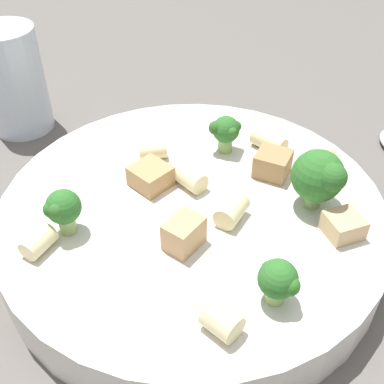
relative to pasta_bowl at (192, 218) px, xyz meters
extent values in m
plane|color=#5B5651|center=(0.00, 0.00, -0.02)|extent=(2.00, 2.00, 0.00)
cylinder|color=silver|center=(0.00, 0.00, 0.00)|extent=(0.28, 0.28, 0.04)
cylinder|color=beige|center=(0.00, 0.00, 0.01)|extent=(0.26, 0.26, 0.01)
torus|color=silver|center=(0.00, 0.00, 0.01)|extent=(0.28, 0.28, 0.00)
cylinder|color=#93B766|center=(0.09, 0.02, 0.02)|extent=(0.01, 0.01, 0.01)
sphere|color=#2D6B28|center=(0.09, 0.02, 0.04)|extent=(0.02, 0.02, 0.02)
sphere|color=#286824|center=(0.10, 0.02, 0.04)|extent=(0.01, 0.01, 0.01)
sphere|color=#2F6526|center=(0.09, 0.02, 0.04)|extent=(0.01, 0.01, 0.01)
cylinder|color=#93B766|center=(-0.04, 0.09, 0.02)|extent=(0.01, 0.01, 0.01)
sphere|color=#2D6B28|center=(-0.04, 0.09, 0.03)|extent=(0.02, 0.02, 0.02)
sphere|color=#276822|center=(-0.03, 0.09, 0.04)|extent=(0.01, 0.01, 0.01)
sphere|color=#2F6F23|center=(-0.04, 0.10, 0.04)|extent=(0.01, 0.01, 0.01)
cylinder|color=#84AD60|center=(-0.09, 0.02, 0.02)|extent=(0.01, 0.01, 0.01)
sphere|color=#2D6B28|center=(-0.09, 0.02, 0.04)|extent=(0.04, 0.04, 0.04)
sphere|color=#2C6526|center=(-0.09, 0.03, 0.05)|extent=(0.02, 0.02, 0.02)
sphere|color=#2D6E28|center=(-0.10, 0.01, 0.05)|extent=(0.02, 0.02, 0.02)
sphere|color=#296329|center=(-0.09, 0.01, 0.05)|extent=(0.02, 0.02, 0.02)
cylinder|color=#84AD60|center=(-0.04, -0.06, 0.02)|extent=(0.01, 0.01, 0.01)
sphere|color=#2D6B28|center=(-0.04, -0.06, 0.04)|extent=(0.02, 0.02, 0.02)
sphere|color=#2E602A|center=(-0.05, -0.06, 0.04)|extent=(0.01, 0.01, 0.01)
sphere|color=#2E6C24|center=(-0.04, -0.05, 0.04)|extent=(0.01, 0.01, 0.01)
sphere|color=#2C5C23|center=(-0.03, -0.06, 0.04)|extent=(0.01, 0.01, 0.01)
cylinder|color=beige|center=(0.02, -0.06, 0.02)|extent=(0.02, 0.02, 0.01)
cylinder|color=beige|center=(-0.07, -0.06, 0.02)|extent=(0.03, 0.03, 0.02)
cylinder|color=beige|center=(-0.02, 0.02, 0.02)|extent=(0.03, 0.03, 0.02)
cylinder|color=beige|center=(0.00, -0.02, 0.02)|extent=(0.03, 0.03, 0.02)
cylinder|color=beige|center=(0.11, 0.03, 0.02)|extent=(0.03, 0.03, 0.01)
cylinder|color=beige|center=(0.00, 0.11, 0.02)|extent=(0.03, 0.03, 0.02)
cube|color=tan|center=(-0.11, -0.02, 0.02)|extent=(0.02, 0.02, 0.02)
cube|color=#A87A4C|center=(-0.07, -0.02, 0.03)|extent=(0.03, 0.03, 0.02)
cube|color=tan|center=(0.03, -0.02, 0.02)|extent=(0.04, 0.04, 0.02)
cube|color=tan|center=(-0.10, 0.05, 0.02)|extent=(0.03, 0.03, 0.02)
cube|color=tan|center=(0.01, 0.04, 0.03)|extent=(0.03, 0.03, 0.02)
cylinder|color=silver|center=(0.15, -0.19, 0.03)|extent=(0.06, 0.06, 0.10)
cylinder|color=silver|center=(0.15, -0.19, 0.00)|extent=(0.05, 0.05, 0.04)
camera|label=1|loc=(0.04, 0.26, 0.25)|focal=45.00mm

